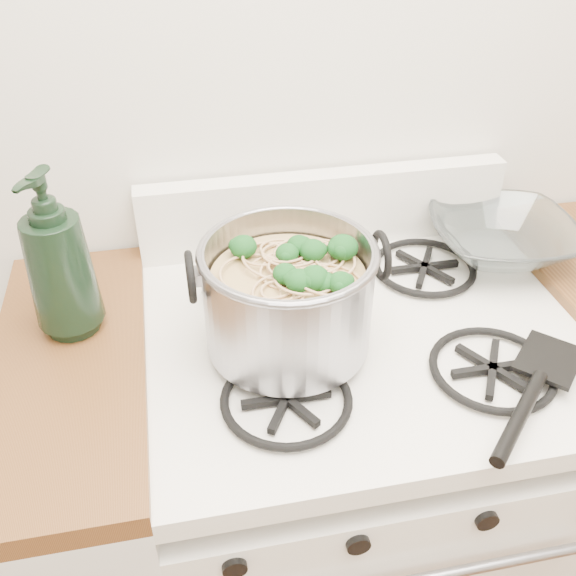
{
  "coord_description": "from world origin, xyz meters",
  "views": [
    {
      "loc": [
        -0.31,
        0.43,
        1.62
      ],
      "look_at": [
        -0.14,
        1.24,
        1.03
      ],
      "focal_mm": 40.0,
      "sensor_mm": 36.0,
      "label": 1
    }
  ],
  "objects_px": {
    "bottle": "(57,255)",
    "glass_bowl": "(499,245)",
    "stock_pot": "(288,298)",
    "spatula": "(550,356)",
    "gas_range": "(350,494)"
  },
  "relations": [
    {
      "from": "spatula",
      "to": "bottle",
      "type": "xyz_separation_m",
      "value": [
        -0.75,
        0.25,
        0.13
      ]
    },
    {
      "from": "gas_range",
      "to": "glass_bowl",
      "type": "distance_m",
      "value": 0.62
    },
    {
      "from": "spatula",
      "to": "bottle",
      "type": "relative_size",
      "value": 1.06
    },
    {
      "from": "gas_range",
      "to": "spatula",
      "type": "bearing_deg",
      "value": -31.67
    },
    {
      "from": "stock_pot",
      "to": "bottle",
      "type": "xyz_separation_m",
      "value": [
        -0.35,
        0.11,
        0.06
      ]
    },
    {
      "from": "spatula",
      "to": "glass_bowl",
      "type": "xyz_separation_m",
      "value": [
        0.07,
        0.32,
        0.0
      ]
    },
    {
      "from": "stock_pot",
      "to": "spatula",
      "type": "bearing_deg",
      "value": -18.52
    },
    {
      "from": "stock_pot",
      "to": "glass_bowl",
      "type": "height_order",
      "value": "stock_pot"
    },
    {
      "from": "stock_pot",
      "to": "glass_bowl",
      "type": "bearing_deg",
      "value": 21.63
    },
    {
      "from": "gas_range",
      "to": "glass_bowl",
      "type": "height_order",
      "value": "glass_bowl"
    },
    {
      "from": "stock_pot",
      "to": "spatula",
      "type": "distance_m",
      "value": 0.43
    },
    {
      "from": "bottle",
      "to": "glass_bowl",
      "type": "bearing_deg",
      "value": 30.1
    },
    {
      "from": "glass_bowl",
      "to": "spatula",
      "type": "bearing_deg",
      "value": -102.58
    },
    {
      "from": "bottle",
      "to": "spatula",
      "type": "bearing_deg",
      "value": 6.8
    },
    {
      "from": "spatula",
      "to": "glass_bowl",
      "type": "relative_size",
      "value": 2.74
    }
  ]
}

